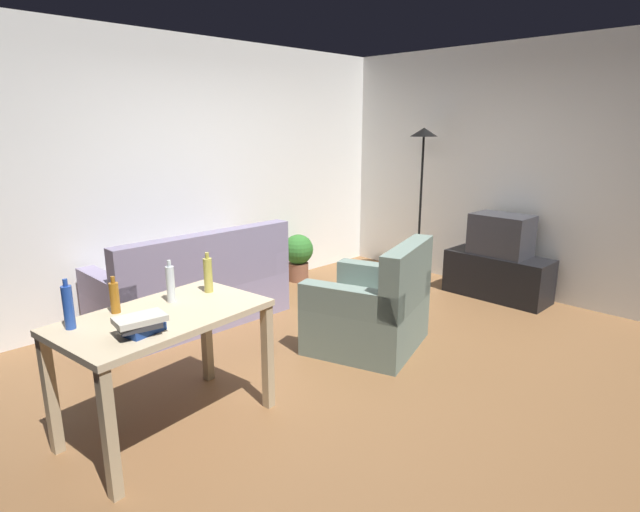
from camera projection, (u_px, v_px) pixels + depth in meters
name	position (u px, v px, depth m)	size (l,w,h in m)	color
ground_plane	(355.00, 359.00, 4.18)	(5.20, 4.40, 0.02)	brown
wall_rear	(199.00, 173.00, 5.35)	(5.20, 0.10, 2.70)	white
wall_right	(513.00, 171.00, 5.61)	(0.10, 4.40, 2.70)	silver
couch	(194.00, 292.00, 4.85)	(1.76, 0.84, 0.92)	gray
tv_stand	(497.00, 276.00, 5.59)	(0.44, 1.10, 0.48)	black
tv	(501.00, 235.00, 5.48)	(0.41, 0.60, 0.44)	#2D2D33
torchiere_lamp	(422.00, 162.00, 6.01)	(0.32, 0.32, 1.81)	black
desk	(164.00, 331.00, 3.06)	(1.27, 0.84, 0.76)	#C6B28E
potted_plant	(298.00, 254.00, 6.16)	(0.36, 0.36, 0.57)	brown
armchair	(373.00, 311.00, 4.33)	(1.12, 1.08, 0.92)	slate
bottle_blue	(68.00, 307.00, 2.78)	(0.06, 0.06, 0.28)	#2347A3
bottle_amber	(115.00, 297.00, 3.03)	(0.06, 0.06, 0.23)	#9E6019
bottle_clear	(171.00, 284.00, 3.21)	(0.05, 0.05, 0.27)	silver
bottle_squat	(208.00, 275.00, 3.40)	(0.06, 0.06, 0.27)	#BCB24C
book_stack	(141.00, 324.00, 2.72)	(0.27, 0.21, 0.10)	navy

